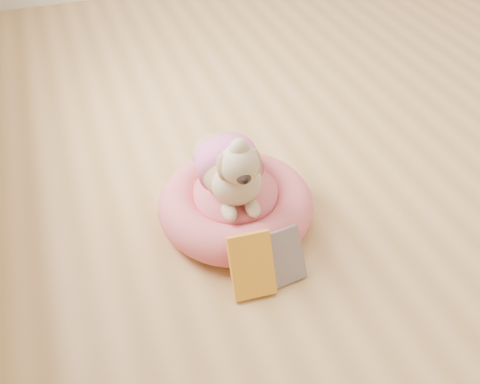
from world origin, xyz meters
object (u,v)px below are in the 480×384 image
object	(u,v)px
pet_bed	(236,205)
book_yellow	(252,265)
book_white	(285,256)
dog	(231,156)

from	to	relation	value
pet_bed	book_yellow	bearing A→B (deg)	-99.91
pet_bed	book_white	size ratio (longest dim) A/B	3.08
pet_bed	dog	distance (m)	0.23
pet_bed	dog	world-z (taller)	dog
book_white	dog	bearing A→B (deg)	97.65
dog	pet_bed	bearing A→B (deg)	-7.96
pet_bed	dog	xyz separation A→B (m)	(-0.01, 0.00, 0.23)
pet_bed	book_yellow	world-z (taller)	book_yellow
pet_bed	book_white	world-z (taller)	book_white
dog	book_yellow	distance (m)	0.39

